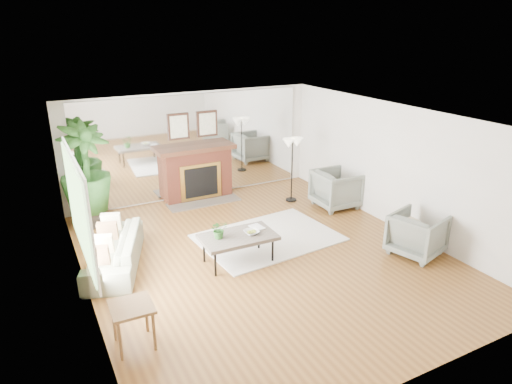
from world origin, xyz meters
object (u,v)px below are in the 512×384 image
side_table (132,312)px  potted_ficus (85,172)px  sofa (114,251)px  armchair_back (337,189)px  floor_lamp (293,148)px  fireplace (198,172)px  coffee_table (238,238)px  armchair_front (417,234)px

side_table → potted_ficus: bearing=88.3°
sofa → armchair_back: size_ratio=2.12×
floor_lamp → sofa: bearing=-163.8°
sofa → floor_lamp: bearing=125.9°
fireplace → side_table: bearing=-119.8°
coffee_table → armchair_back: size_ratio=1.38×
sofa → armchair_front: 5.35m
coffee_table → side_table: side_table is taller
coffee_table → floor_lamp: bearing=41.4°
fireplace → sofa: 3.45m
sofa → floor_lamp: floor_lamp is taller
armchair_front → fireplace: bearing=12.6°
fireplace → side_table: 5.34m
floor_lamp → armchair_back: bearing=-48.2°
coffee_table → armchair_back: 3.37m
fireplace → coffee_table: (-0.50, -3.26, -0.19)m
armchair_front → floor_lamp: size_ratio=0.57×
coffee_table → armchair_front: (2.98, -1.22, -0.08)m
side_table → potted_ficus: 4.31m
fireplace → side_table: (-2.65, -4.63, -0.15)m
fireplace → armchair_front: 5.12m
coffee_table → floor_lamp: size_ratio=0.86×
armchair_back → side_table: armchair_back is taller
potted_ficus → armchair_front: bearing=-39.4°
side_table → armchair_back: bearing=27.2°
sofa → side_table: side_table is taller
armchair_front → potted_ficus: size_ratio=0.40×
floor_lamp → potted_ficus: bearing=170.0°
side_table → fireplace: bearing=60.2°
sofa → floor_lamp: (4.34, 1.26, 1.00)m
armchair_back → fireplace: bearing=55.2°
sofa → armchair_front: (4.93, -2.07, 0.10)m
armchair_back → potted_ficus: bearing=74.9°
sofa → potted_ficus: potted_ficus is taller
fireplace → floor_lamp: fireplace is taller
armchair_back → sofa: bearing=97.2°
armchair_back → armchair_front: 2.54m
coffee_table → potted_ficus: size_ratio=0.61×
armchair_front → floor_lamp: (-0.59, 3.33, 0.90)m
side_table → sofa: bearing=84.9°
coffee_table → sofa: (-1.95, 0.85, -0.18)m
fireplace → potted_ficus: size_ratio=0.96×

